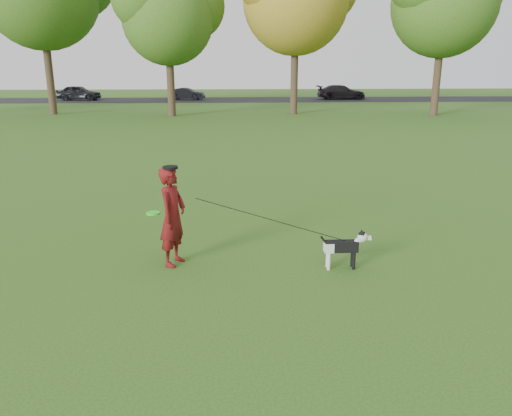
{
  "coord_description": "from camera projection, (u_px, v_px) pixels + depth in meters",
  "views": [
    {
      "loc": [
        -0.3,
        -7.3,
        3.26
      ],
      "look_at": [
        0.12,
        0.63,
        0.95
      ],
      "focal_mm": 35.0,
      "sensor_mm": 36.0,
      "label": 1
    }
  ],
  "objects": [
    {
      "name": "man_held_items",
      "position": [
        274.0,
        220.0,
        8.11
      ],
      "size": [
        3.36,
        0.46,
        1.24
      ],
      "color": "#2AF21E",
      "rests_on": "ground"
    },
    {
      "name": "car_left",
      "position": [
        79.0,
        93.0,
        45.39
      ],
      "size": [
        4.0,
        1.85,
        1.33
      ],
      "primitive_type": "imported",
      "rotation": [
        0.0,
        0.0,
        1.5
      ],
      "color": "black",
      "rests_on": "road"
    },
    {
      "name": "car_right",
      "position": [
        341.0,
        92.0,
        46.61
      ],
      "size": [
        4.54,
        1.95,
        1.3
      ],
      "primitive_type": "imported",
      "rotation": [
        0.0,
        0.0,
        1.6
      ],
      "color": "black",
      "rests_on": "road"
    },
    {
      "name": "dog",
      "position": [
        345.0,
        245.0,
        8.14
      ],
      "size": [
        0.86,
        0.17,
        0.66
      ],
      "color": "black",
      "rests_on": "ground"
    },
    {
      "name": "ground",
      "position": [
        251.0,
        276.0,
        7.93
      ],
      "size": [
        120.0,
        120.0,
        0.0
      ],
      "primitive_type": "plane",
      "color": "#285116",
      "rests_on": "ground"
    },
    {
      "name": "car_mid",
      "position": [
        187.0,
        94.0,
        45.92
      ],
      "size": [
        3.42,
        1.77,
        1.07
      ],
      "primitive_type": "imported",
      "rotation": [
        0.0,
        0.0,
        1.37
      ],
      "color": "black",
      "rests_on": "road"
    },
    {
      "name": "man",
      "position": [
        173.0,
        217.0,
        8.2
      ],
      "size": [
        0.58,
        0.71,
        1.67
      ],
      "primitive_type": "imported",
      "rotation": [
        0.0,
        0.0,
        1.22
      ],
      "color": "#560C10",
      "rests_on": "ground"
    },
    {
      "name": "road",
      "position": [
        233.0,
        100.0,
        46.28
      ],
      "size": [
        120.0,
        7.0,
        0.02
      ],
      "primitive_type": "cube",
      "color": "black",
      "rests_on": "ground"
    }
  ]
}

